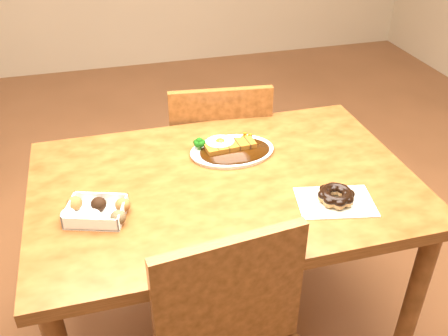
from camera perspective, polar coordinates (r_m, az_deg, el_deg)
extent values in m
plane|color=brown|center=(2.09, 0.04, -18.57)|extent=(6.00, 6.00, 0.00)
cube|color=#4B280F|center=(1.59, 0.05, -1.97)|extent=(1.20, 0.80, 0.04)
cylinder|color=#4B280F|center=(1.81, 20.53, -15.10)|extent=(0.06, 0.06, 0.71)
cylinder|color=#4B280F|center=(2.06, -17.38, -7.46)|extent=(0.06, 0.06, 0.71)
cylinder|color=#4B280F|center=(2.23, 11.23, -2.89)|extent=(0.06, 0.06, 0.71)
cube|color=#4B280F|center=(2.26, -1.03, 0.69)|extent=(0.47, 0.47, 0.04)
cylinder|color=#4B280F|center=(2.55, 2.29, -1.26)|extent=(0.04, 0.04, 0.41)
cylinder|color=#4B280F|center=(2.51, -5.35, -1.91)|extent=(0.04, 0.04, 0.41)
cylinder|color=#4B280F|center=(2.28, 3.87, -6.02)|extent=(0.04, 0.04, 0.41)
cylinder|color=#4B280F|center=(2.24, -4.71, -6.84)|extent=(0.04, 0.04, 0.41)
cube|color=#4B280F|center=(1.98, -0.35, 3.65)|extent=(0.40, 0.08, 0.40)
cube|color=#4B280F|center=(1.31, 0.69, -14.85)|extent=(0.40, 0.07, 0.40)
ellipsoid|color=white|center=(1.71, 0.94, 1.92)|extent=(0.28, 0.20, 0.01)
ellipsoid|color=black|center=(1.69, 1.25, 1.95)|extent=(0.24, 0.17, 0.01)
cube|color=#6B380C|center=(1.70, 0.73, 2.50)|extent=(0.18, 0.07, 0.02)
ellipsoid|color=white|center=(1.71, -0.44, 3.05)|extent=(0.10, 0.09, 0.01)
ellipsoid|color=#FFB214|center=(1.71, -0.44, 3.08)|extent=(0.03, 0.03, 0.02)
cube|color=white|center=(1.46, -14.41, -4.80)|extent=(0.19, 0.17, 0.04)
ellipsoid|color=beige|center=(1.46, -17.38, -5.19)|extent=(0.04, 0.04, 0.04)
ellipsoid|color=beige|center=(1.43, -14.73, -5.36)|extent=(0.04, 0.04, 0.04)
ellipsoid|color=black|center=(1.41, -12.00, -5.53)|extent=(0.04, 0.04, 0.04)
ellipsoid|color=brown|center=(1.50, -16.72, -3.86)|extent=(0.04, 0.04, 0.04)
ellipsoid|color=black|center=(1.48, -14.14, -4.01)|extent=(0.04, 0.04, 0.04)
ellipsoid|color=brown|center=(1.46, -11.48, -4.15)|extent=(0.04, 0.04, 0.04)
cube|color=silver|center=(1.51, 12.59, -3.78)|extent=(0.25, 0.20, 0.00)
torus|color=olive|center=(1.50, 12.68, -3.19)|extent=(0.13, 0.13, 0.04)
torus|color=black|center=(1.50, 12.72, -2.88)|extent=(0.11, 0.11, 0.03)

